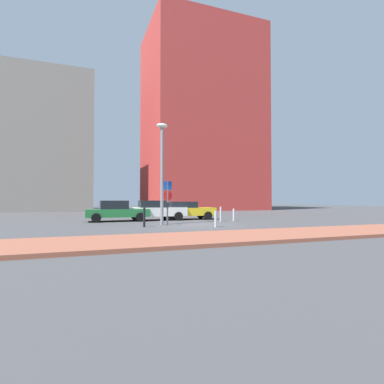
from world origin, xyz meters
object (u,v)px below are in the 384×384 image
at_px(street_lamp, 162,164).
at_px(parked_car_yellow, 185,210).
at_px(traffic_bollard_near, 221,214).
at_px(parked_car_green, 116,211).
at_px(traffic_bollard_mid, 216,219).
at_px(traffic_bollard_edge, 234,215).
at_px(traffic_bollard_far, 144,217).
at_px(parking_sign_post, 167,197).
at_px(parking_meter, 167,211).
at_px(parked_car_white, 156,210).

bearing_deg(street_lamp, parked_car_yellow, 54.44).
bearing_deg(street_lamp, traffic_bollard_near, 13.85).
xyz_separation_m(parked_car_green, traffic_bollard_mid, (4.79, -6.53, -0.30)).
bearing_deg(parked_car_green, traffic_bollard_edge, -18.60).
xyz_separation_m(parked_car_yellow, traffic_bollard_far, (-4.31, -5.37, -0.19)).
height_order(parking_sign_post, street_lamp, street_lamp).
relative_size(parked_car_yellow, traffic_bollard_mid, 4.99).
bearing_deg(street_lamp, parking_meter, -77.40).
xyz_separation_m(parked_car_green, street_lamp, (2.33, -3.92, 3.02)).
bearing_deg(parking_sign_post, traffic_bollard_mid, -54.89).
distance_m(parking_meter, street_lamp, 2.96).
relative_size(parked_car_green, parking_meter, 3.18).
bearing_deg(street_lamp, traffic_bollard_far, -137.94).
height_order(parked_car_yellow, traffic_bollard_near, parked_car_yellow).
bearing_deg(parking_sign_post, traffic_bollard_far, -140.12).
bearing_deg(parked_car_yellow, parking_meter, -120.25).
bearing_deg(parking_sign_post, parked_car_green, 127.11).
relative_size(parked_car_green, traffic_bollard_mid, 4.80).
xyz_separation_m(parked_car_white, traffic_bollard_far, (-1.91, -5.30, -0.22)).
bearing_deg(parking_meter, parked_car_green, 118.35).
height_order(parked_car_white, parked_car_yellow, parked_car_white).
height_order(parked_car_white, street_lamp, street_lamp).
relative_size(street_lamp, traffic_bollard_far, 5.81).
relative_size(parking_meter, traffic_bollard_near, 1.30).
xyz_separation_m(parking_sign_post, street_lamp, (-0.43, -0.27, 2.04)).
xyz_separation_m(parked_car_green, traffic_bollard_far, (0.99, -5.14, -0.21)).
xyz_separation_m(parking_meter, street_lamp, (-0.15, 0.68, 2.88)).
height_order(parking_sign_post, traffic_bollard_near, parking_sign_post).
bearing_deg(traffic_bollard_far, traffic_bollard_near, 21.56).
bearing_deg(parking_sign_post, parked_car_white, 87.99).
bearing_deg(parked_car_white, parking_sign_post, -92.01).
relative_size(parked_car_green, parking_sign_post, 1.59).
xyz_separation_m(parked_car_yellow, parking_sign_post, (-2.54, -3.88, 1.00)).
relative_size(parked_car_white, street_lamp, 0.71).
height_order(parked_car_white, parking_sign_post, parking_sign_post).
xyz_separation_m(parked_car_white, parked_car_yellow, (2.40, 0.07, -0.04)).
height_order(traffic_bollard_near, traffic_bollard_mid, traffic_bollard_near).
height_order(parking_meter, street_lamp, street_lamp).
height_order(parked_car_white, traffic_bollard_edge, parked_car_white).
relative_size(parked_car_white, traffic_bollard_mid, 4.90).
bearing_deg(parked_car_yellow, traffic_bollard_near, -61.77).
xyz_separation_m(parked_car_white, traffic_bollard_near, (4.02, -2.95, -0.24)).
relative_size(parked_car_green, parked_car_yellow, 0.96).
distance_m(parked_car_green, parked_car_yellow, 5.30).
bearing_deg(parked_car_green, traffic_bollard_mid, -53.76).
height_order(parked_car_green, parking_meter, parked_car_green).
relative_size(parking_sign_post, traffic_bollard_far, 2.53).
bearing_deg(traffic_bollard_edge, parking_sign_post, -169.70).
height_order(parked_car_yellow, parking_sign_post, parking_sign_post).
xyz_separation_m(parked_car_yellow, parking_meter, (-2.82, -4.83, 0.16)).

